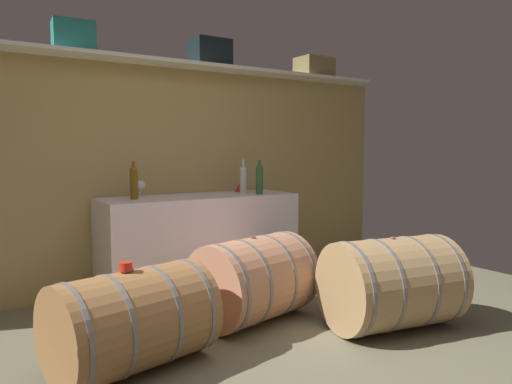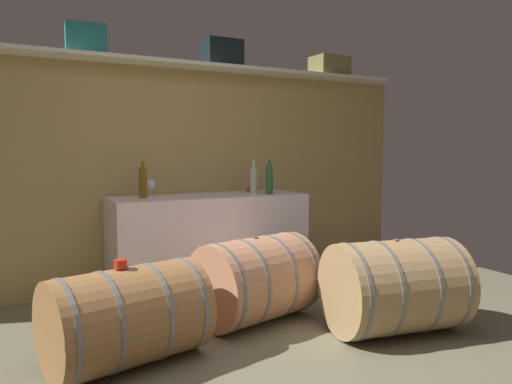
# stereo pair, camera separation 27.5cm
# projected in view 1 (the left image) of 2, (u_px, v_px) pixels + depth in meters

# --- Properties ---
(ground_plane) EXTENTS (6.78, 7.93, 0.02)m
(ground_plane) POSITION_uv_depth(u_px,v_px,m) (239.00, 355.00, 3.05)
(ground_plane) COLOR #6E6951
(back_wall_panel) EXTENTS (5.58, 0.10, 2.08)m
(back_wall_panel) POSITION_uv_depth(u_px,v_px,m) (144.00, 179.00, 4.45)
(back_wall_panel) COLOR tan
(back_wall_panel) RESTS_ON ground
(high_shelf_board) EXTENTS (5.13, 0.40, 0.03)m
(high_shelf_board) POSITION_uv_depth(u_px,v_px,m) (147.00, 62.00, 4.23)
(high_shelf_board) COLOR silver
(high_shelf_board) RESTS_ON back_wall_panel
(toolcase_teal) EXTENTS (0.34, 0.26, 0.25)m
(toolcase_teal) POSITION_uv_depth(u_px,v_px,m) (74.00, 37.00, 3.89)
(toolcase_teal) COLOR teal
(toolcase_teal) RESTS_ON high_shelf_board
(toolcase_black) EXTENTS (0.35, 0.29, 0.25)m
(toolcase_black) POSITION_uv_depth(u_px,v_px,m) (210.00, 53.00, 4.55)
(toolcase_black) COLOR black
(toolcase_black) RESTS_ON high_shelf_board
(toolcase_olive) EXTENTS (0.39, 0.29, 0.21)m
(toolcase_olive) POSITION_uv_depth(u_px,v_px,m) (314.00, 68.00, 5.23)
(toolcase_olive) COLOR olive
(toolcase_olive) RESTS_ON high_shelf_board
(work_cabinet) EXTENTS (1.80, 0.64, 0.89)m
(work_cabinet) POSITION_uv_depth(u_px,v_px,m) (200.00, 243.00, 4.39)
(work_cabinet) COLOR white
(work_cabinet) RESTS_ON ground
(wine_bottle_amber) EXTENTS (0.07, 0.07, 0.32)m
(wine_bottle_amber) POSITION_uv_depth(u_px,v_px,m) (134.00, 182.00, 4.01)
(wine_bottle_amber) COLOR brown
(wine_bottle_amber) RESTS_ON work_cabinet
(wine_bottle_green) EXTENTS (0.07, 0.07, 0.32)m
(wine_bottle_green) POSITION_uv_depth(u_px,v_px,m) (259.00, 178.00, 4.49)
(wine_bottle_green) COLOR #2B5D34
(wine_bottle_green) RESTS_ON work_cabinet
(wine_bottle_clear) EXTENTS (0.07, 0.07, 0.33)m
(wine_bottle_clear) POSITION_uv_depth(u_px,v_px,m) (243.00, 179.00, 4.55)
(wine_bottle_clear) COLOR #B7BEB7
(wine_bottle_clear) RESTS_ON work_cabinet
(wine_glass) EXTENTS (0.09, 0.09, 0.15)m
(wine_glass) POSITION_uv_depth(u_px,v_px,m) (140.00, 186.00, 4.20)
(wine_glass) COLOR white
(wine_glass) RESTS_ON work_cabinet
(red_funnel) EXTENTS (0.11, 0.11, 0.10)m
(red_funnel) POSITION_uv_depth(u_px,v_px,m) (240.00, 187.00, 4.78)
(red_funnel) COLOR red
(red_funnel) RESTS_ON work_cabinet
(wine_barrel_near) EXTENTS (1.02, 0.78, 0.61)m
(wine_barrel_near) POSITION_uv_depth(u_px,v_px,m) (132.00, 320.00, 2.80)
(wine_barrel_near) COLOR #9B6C3D
(wine_barrel_near) RESTS_ON ground
(wine_barrel_far) EXTENTS (1.01, 0.81, 0.68)m
(wine_barrel_far) POSITION_uv_depth(u_px,v_px,m) (392.00, 283.00, 3.46)
(wine_barrel_far) COLOR #A78356
(wine_barrel_far) RESTS_ON ground
(wine_barrel_flank) EXTENTS (0.97, 0.82, 0.65)m
(wine_barrel_flank) POSITION_uv_depth(u_px,v_px,m) (253.00, 279.00, 3.61)
(wine_barrel_flank) COLOR tan
(wine_barrel_flank) RESTS_ON ground
(tasting_cup) EXTENTS (0.08, 0.08, 0.05)m
(tasting_cup) POSITION_uv_depth(u_px,v_px,m) (126.00, 267.00, 2.76)
(tasting_cup) COLOR red
(tasting_cup) RESTS_ON wine_barrel_near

